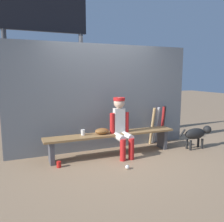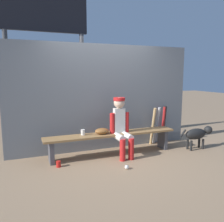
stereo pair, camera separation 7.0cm
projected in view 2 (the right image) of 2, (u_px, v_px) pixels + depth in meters
ground_plane at (112, 155)px, 4.86m from camera, size 30.00×30.00×0.00m
chainlink_fence at (104, 98)px, 5.11m from camera, size 4.08×0.03×2.25m
dugout_bench at (112, 138)px, 4.81m from camera, size 2.71×0.36×0.46m
player_seated at (121, 125)px, 4.72m from camera, size 0.41×0.55×1.17m
baseball_glove at (102, 131)px, 4.70m from camera, size 0.28×0.20×0.12m
bat_wood_tan at (153, 126)px, 5.49m from camera, size 0.07×0.22×0.87m
bat_aluminum_silver at (156, 126)px, 5.54m from camera, size 0.07×0.27×0.89m
bat_aluminum_red at (163, 125)px, 5.65m from camera, size 0.07×0.15×0.88m
bat_aluminum_black at (164, 124)px, 5.68m from camera, size 0.11×0.22×0.90m
baseball at (127, 167)px, 4.12m from camera, size 0.07×0.07×0.07m
cup_on_ground at (58, 164)px, 4.21m from camera, size 0.08×0.08×0.11m
cup_on_bench at (83, 132)px, 4.63m from camera, size 0.08×0.08×0.11m
scoreboard at (48, 32)px, 5.23m from camera, size 2.14×0.27×3.64m
dog at (198, 134)px, 5.21m from camera, size 0.84×0.20×0.49m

